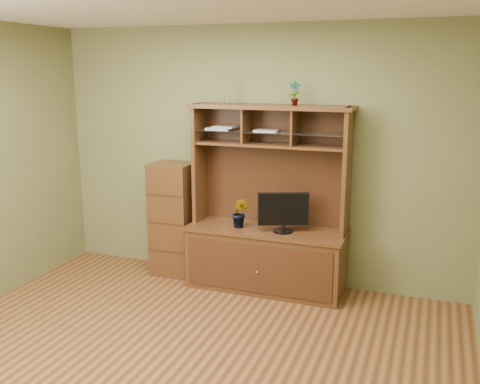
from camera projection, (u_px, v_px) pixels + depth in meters
The scene contains 8 objects.
room at pixel (166, 196), 3.84m from camera, with size 4.54×4.04×2.74m.
media_hutch at pixel (267, 240), 5.53m from camera, with size 1.66×0.61×1.90m.
monitor at pixel (283, 212), 5.31m from camera, with size 0.48×0.23×0.40m.
orchid_plant at pixel (240, 213), 5.48m from camera, with size 0.17×0.14×0.31m, color #25541D.
top_plant at pixel (294, 93), 5.18m from camera, with size 0.12×0.08×0.24m, color #326423.
reed_diffuser at pixel (227, 93), 5.43m from camera, with size 0.06×0.06×0.29m.
magazines at pixel (236, 129), 5.47m from camera, with size 0.77×0.20×0.04m.
side_cabinet at pixel (174, 219), 5.92m from camera, with size 0.45×0.41×1.25m.
Camera 1 is at (1.80, -3.32, 2.23)m, focal length 40.00 mm.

